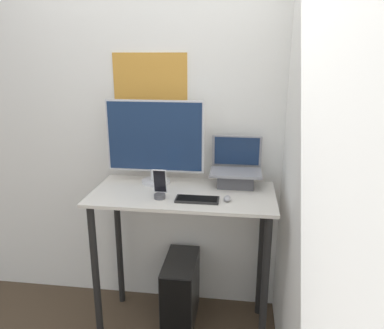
{
  "coord_description": "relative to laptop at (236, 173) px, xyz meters",
  "views": [
    {
      "loc": [
        0.34,
        -1.84,
        1.8
      ],
      "look_at": [
        0.06,
        0.27,
        1.16
      ],
      "focal_mm": 35.0,
      "sensor_mm": 36.0,
      "label": 1
    }
  ],
  "objects": [
    {
      "name": "keyboard",
      "position": [
        -0.21,
        -0.29,
        -0.07
      ],
      "size": [
        0.25,
        0.11,
        0.02
      ],
      "color": "black",
      "rests_on": "desk"
    },
    {
      "name": "laptop",
      "position": [
        0.0,
        0.0,
        0.0
      ],
      "size": [
        0.32,
        0.23,
        0.31
      ],
      "color": "#4C4C51",
      "rests_on": "desk"
    },
    {
      "name": "mouse",
      "position": [
        -0.04,
        -0.27,
        -0.07
      ],
      "size": [
        0.04,
        0.07,
        0.03
      ],
      "color": "#99999E",
      "rests_on": "desk"
    },
    {
      "name": "cell_phone",
      "position": [
        -0.43,
        -0.28,
        -0.03
      ],
      "size": [
        0.08,
        0.07,
        0.18
      ],
      "color": "#4C4C51",
      "rests_on": "desk"
    },
    {
      "name": "monitor",
      "position": [
        -0.52,
        -0.02,
        0.19
      ],
      "size": [
        0.63,
        0.18,
        0.54
      ],
      "color": "silver",
      "rests_on": "desk"
    },
    {
      "name": "desk",
      "position": [
        -0.31,
        -0.17,
        -0.28
      ],
      "size": [
        1.12,
        0.54,
        0.98
      ],
      "color": "beige",
      "rests_on": "ground_plane"
    },
    {
      "name": "wall_back",
      "position": [
        -0.32,
        0.19,
        0.24
      ],
      "size": [
        6.0,
        0.06,
        2.6
      ],
      "color": "white",
      "rests_on": "ground_plane"
    },
    {
      "name": "computer_tower",
      "position": [
        -0.35,
        -0.08,
        -0.84
      ],
      "size": [
        0.21,
        0.43,
        0.45
      ],
      "color": "black",
      "rests_on": "ground_plane"
    },
    {
      "name": "wall_side_right",
      "position": [
        0.33,
        -0.44,
        0.24
      ],
      "size": [
        0.05,
        6.0,
        2.6
      ],
      "color": "white",
      "rests_on": "ground_plane"
    }
  ]
}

